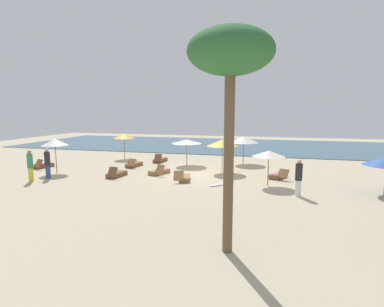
{
  "coord_description": "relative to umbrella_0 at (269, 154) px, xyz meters",
  "views": [
    {
      "loc": [
        5.28,
        -18.46,
        4.21
      ],
      "look_at": [
        -0.12,
        2.3,
        1.1
      ],
      "focal_mm": 28.4,
      "sensor_mm": 36.0,
      "label": 1
    }
  ],
  "objects": [
    {
      "name": "umbrella_5",
      "position": [
        -6.09,
        5.0,
        0.01
      ],
      "size": [
        2.29,
        2.29,
        1.97
      ],
      "color": "olive",
      "rests_on": "ground_plane"
    },
    {
      "name": "umbrella_6",
      "position": [
        -3.05,
        3.0,
        0.21
      ],
      "size": [
        2.09,
        2.09,
        2.24
      ],
      "color": "olive",
      "rests_on": "ground_plane"
    },
    {
      "name": "ground_plane",
      "position": [
        -5.22,
        1.4,
        -1.8
      ],
      "size": [
        60.0,
        60.0,
        0.0
      ],
      "primitive_type": "plane",
      "color": "#BCAD8E"
    },
    {
      "name": "surfboard",
      "position": [
        -2.52,
        -0.33,
        -1.77
      ],
      "size": [
        1.51,
        1.81,
        0.07
      ],
      "color": "silver",
      "rests_on": "ground_plane"
    },
    {
      "name": "lounger_4",
      "position": [
        -15.98,
        1.22,
        -1.63
      ],
      "size": [
        1.14,
        1.75,
        0.73
      ],
      "color": "brown",
      "rests_on": "ground_plane"
    },
    {
      "name": "palm_1",
      "position": [
        -1.08,
        -8.49,
        3.81
      ],
      "size": [
        2.41,
        2.41,
        6.45
      ],
      "color": "brown",
      "rests_on": "ground_plane"
    },
    {
      "name": "person_2",
      "position": [
        -13.56,
        -2.49,
        -0.85
      ],
      "size": [
        0.42,
        0.42,
        1.86
      ],
      "color": "yellow",
      "rests_on": "ground_plane"
    },
    {
      "name": "person_3",
      "position": [
        1.45,
        -1.78,
        -0.87
      ],
      "size": [
        0.41,
        0.41,
        1.83
      ],
      "color": "white",
      "rests_on": "ground_plane"
    },
    {
      "name": "umbrella_0",
      "position": [
        0.0,
        0.0,
        0.0
      ],
      "size": [
        1.79,
        1.79,
        1.97
      ],
      "color": "brown",
      "rests_on": "ground_plane"
    },
    {
      "name": "umbrella_1",
      "position": [
        -1.96,
        6.61,
        0.1
      ],
      "size": [
        2.28,
        2.28,
        2.15
      ],
      "color": "brown",
      "rests_on": "ground_plane"
    },
    {
      "name": "lounger_5",
      "position": [
        -9.29,
        -0.11,
        -1.63
      ],
      "size": [
        0.81,
        1.71,
        0.73
      ],
      "color": "brown",
      "rests_on": "ground_plane"
    },
    {
      "name": "ocean_water",
      "position": [
        -5.22,
        18.4,
        -1.77
      ],
      "size": [
        48.0,
        16.0,
        0.06
      ],
      "primitive_type": "cube",
      "color": "#3D6075",
      "rests_on": "ground_plane"
    },
    {
      "name": "umbrella_3",
      "position": [
        -13.79,
        0.02,
        0.27
      ],
      "size": [
        1.71,
        1.71,
        2.3
      ],
      "color": "brown",
      "rests_on": "ground_plane"
    },
    {
      "name": "lounger_6",
      "position": [
        -4.87,
        -0.02,
        -1.63
      ],
      "size": [
        0.97,
        1.79,
        0.68
      ],
      "color": "olive",
      "rests_on": "ground_plane"
    },
    {
      "name": "umbrella_2",
      "position": [
        -12.14,
        6.63,
        0.16
      ],
      "size": [
        1.86,
        1.86,
        2.18
      ],
      "color": "brown",
      "rests_on": "ground_plane"
    },
    {
      "name": "lounger_0",
      "position": [
        -6.94,
        1.31,
        -1.63
      ],
      "size": [
        1.21,
        1.74,
        0.74
      ],
      "color": "olive",
      "rests_on": "ground_plane"
    },
    {
      "name": "lounger_2",
      "position": [
        -9.72,
        3.34,
        -1.63
      ],
      "size": [
        0.84,
        1.77,
        0.67
      ],
      "color": "brown",
      "rests_on": "ground_plane"
    },
    {
      "name": "lounger_3",
      "position": [
        -8.55,
        5.73,
        -1.63
      ],
      "size": [
        0.76,
        1.7,
        0.74
      ],
      "color": "brown",
      "rests_on": "ground_plane"
    },
    {
      "name": "person_1",
      "position": [
        -13.16,
        -1.54,
        -0.85
      ],
      "size": [
        0.34,
        0.34,
        1.87
      ],
      "color": "#2D4C8C",
      "rests_on": "ground_plane"
    },
    {
      "name": "lounger_1",
      "position": [
        0.63,
        2.09,
        -1.63
      ],
      "size": [
        1.21,
        1.8,
        0.67
      ],
      "color": "brown",
      "rests_on": "ground_plane"
    }
  ]
}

